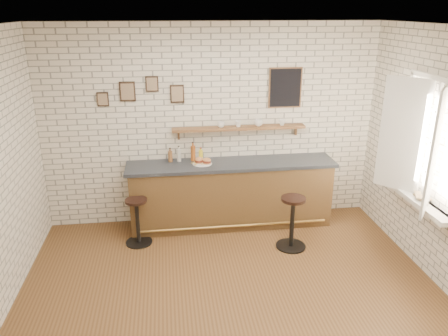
{
  "coord_description": "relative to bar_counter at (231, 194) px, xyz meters",
  "views": [
    {
      "loc": [
        -0.67,
        -4.33,
        3.16
      ],
      "look_at": [
        0.04,
        0.9,
        1.23
      ],
      "focal_mm": 35.0,
      "sensor_mm": 36.0,
      "label": 1
    }
  ],
  "objects": [
    {
      "name": "bar_stool_right",
      "position": [
        0.73,
        -0.81,
        -0.1
      ],
      "size": [
        0.42,
        0.42,
        0.75
      ],
      "color": "black",
      "rests_on": "ground"
    },
    {
      "name": "shelf_cup_a",
      "position": [
        -0.13,
        0.2,
        1.04
      ],
      "size": [
        0.15,
        0.15,
        0.09
      ],
      "primitive_type": "imported",
      "rotation": [
        0.0,
        0.0,
        0.4
      ],
      "color": "white",
      "rests_on": "wall_shelf"
    },
    {
      "name": "sandwich_plate",
      "position": [
        -0.43,
        -0.0,
        0.51
      ],
      "size": [
        0.28,
        0.28,
        0.01
      ],
      "primitive_type": "cylinder",
      "color": "white",
      "rests_on": "bar_counter"
    },
    {
      "name": "potato_chips",
      "position": [
        -0.45,
        -0.01,
        0.52
      ],
      "size": [
        0.25,
        0.18,
        0.0
      ],
      "color": "#E5C051",
      "rests_on": "sandwich_plate"
    },
    {
      "name": "book_upper",
      "position": [
        2.12,
        -1.38,
        0.45
      ],
      "size": [
        0.26,
        0.3,
        0.02
      ],
      "primitive_type": "imported",
      "rotation": [
        0.0,
        0.0,
        -0.42
      ],
      "color": "tan",
      "rests_on": "book_lower"
    },
    {
      "name": "window_sill",
      "position": [
        2.14,
        -1.4,
        0.39
      ],
      "size": [
        0.2,
        1.35,
        0.06
      ],
      "color": "white",
      "rests_on": "ground"
    },
    {
      "name": "shelf_cup_d",
      "position": [
        0.8,
        0.2,
        1.04
      ],
      "size": [
        0.1,
        0.1,
        0.09
      ],
      "primitive_type": "imported",
      "rotation": [
        0.0,
        0.0,
        0.08
      ],
      "color": "white",
      "rests_on": "wall_shelf"
    },
    {
      "name": "book_lower",
      "position": [
        2.12,
        -1.41,
        0.43
      ],
      "size": [
        0.18,
        0.23,
        0.02
      ],
      "primitive_type": "imported",
      "rotation": [
        0.0,
        0.0,
        -0.1
      ],
      "color": "tan",
      "rests_on": "window_sill"
    },
    {
      "name": "bitters_bottle_amber",
      "position": [
        -0.55,
        0.16,
        0.62
      ],
      "size": [
        0.07,
        0.07,
        0.29
      ],
      "color": "#914717",
      "rests_on": "bar_counter"
    },
    {
      "name": "shelf_cup_c",
      "position": [
        0.44,
        0.2,
        1.04
      ],
      "size": [
        0.17,
        0.17,
        0.1
      ],
      "primitive_type": "imported",
      "rotation": [
        0.0,
        0.0,
        1.09
      ],
      "color": "white",
      "rests_on": "wall_shelf"
    },
    {
      "name": "bitters_bottle_brown",
      "position": [
        -0.89,
        0.16,
        0.59
      ],
      "size": [
        0.07,
        0.07,
        0.21
      ],
      "color": "brown",
      "rests_on": "bar_counter"
    },
    {
      "name": "wall_shelf",
      "position": [
        0.14,
        0.2,
        0.97
      ],
      "size": [
        2.0,
        0.18,
        0.18
      ],
      "color": "brown",
      "rests_on": "ground"
    },
    {
      "name": "bar_stool_left",
      "position": [
        -1.4,
        -0.41,
        -0.14
      ],
      "size": [
        0.39,
        0.39,
        0.68
      ],
      "color": "black",
      "rests_on": "ground"
    },
    {
      "name": "casement_window",
      "position": [
        2.1,
        -1.4,
        1.14
      ],
      "size": [
        0.4,
        1.3,
        1.56
      ],
      "color": "white",
      "rests_on": "ground"
    },
    {
      "name": "ciabatta_sandwich",
      "position": [
        -0.42,
        -0.0,
        0.56
      ],
      "size": [
        0.27,
        0.19,
        0.08
      ],
      "color": "tan",
      "rests_on": "sandwich_plate"
    },
    {
      "name": "condiment_bottle_yellow",
      "position": [
        -0.44,
        0.16,
        0.59
      ],
      "size": [
        0.06,
        0.06,
        0.2
      ],
      "color": "yellow",
      "rests_on": "bar_counter"
    },
    {
      "name": "ground",
      "position": [
        -0.26,
        -1.7,
        -0.51
      ],
      "size": [
        5.0,
        5.0,
        0.0
      ],
      "primitive_type": "plane",
      "color": "brown",
      "rests_on": "ground"
    },
    {
      "name": "bitters_bottle_white",
      "position": [
        -0.77,
        0.16,
        0.6
      ],
      "size": [
        0.06,
        0.06,
        0.24
      ],
      "color": "beige",
      "rests_on": "bar_counter"
    },
    {
      "name": "back_wall_decor",
      "position": [
        -0.03,
        0.28,
        1.54
      ],
      "size": [
        2.96,
        0.02,
        0.56
      ],
      "color": "black",
      "rests_on": "ground"
    },
    {
      "name": "bar_counter",
      "position": [
        0.0,
        0.0,
        0.0
      ],
      "size": [
        3.1,
        0.65,
        1.01
      ],
      "color": "brown",
      "rests_on": "ground"
    },
    {
      "name": "shelf_cup_b",
      "position": [
        0.13,
        0.2,
        1.04
      ],
      "size": [
        0.14,
        0.14,
        0.09
      ],
      "primitive_type": "imported",
      "rotation": [
        0.0,
        0.0,
        0.91
      ],
      "color": "white",
      "rests_on": "wall_shelf"
    }
  ]
}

